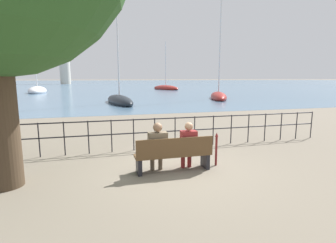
{
  "coord_description": "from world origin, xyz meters",
  "views": [
    {
      "loc": [
        -1.83,
        -6.18,
        2.35
      ],
      "look_at": [
        0.0,
        0.5,
        1.2
      ],
      "focal_mm": 28.0,
      "sensor_mm": 36.0,
      "label": 1
    }
  ],
  "objects_px": {
    "closed_umbrella": "(216,147)",
    "sailboat_2": "(37,91)",
    "seated_person_left": "(157,145)",
    "harbor_lighthouse": "(64,55)",
    "park_bench": "(174,155)",
    "sailboat_4": "(166,88)",
    "seated_person_right": "(188,143)",
    "sailboat_1": "(218,96)",
    "sailboat_0": "(119,101)"
  },
  "relations": [
    {
      "from": "seated_person_left",
      "to": "sailboat_4",
      "type": "relative_size",
      "value": 0.13
    },
    {
      "from": "seated_person_right",
      "to": "sailboat_0",
      "type": "xyz_separation_m",
      "value": [
        -0.15,
        18.57,
        -0.39
      ]
    },
    {
      "from": "closed_umbrella",
      "to": "sailboat_1",
      "type": "xyz_separation_m",
      "value": [
        10.53,
        21.33,
        -0.18
      ]
    },
    {
      "from": "sailboat_1",
      "to": "sailboat_2",
      "type": "relative_size",
      "value": 1.75
    },
    {
      "from": "closed_umbrella",
      "to": "sailboat_0",
      "type": "height_order",
      "value": "sailboat_0"
    },
    {
      "from": "seated_person_right",
      "to": "closed_umbrella",
      "type": "height_order",
      "value": "seated_person_right"
    },
    {
      "from": "sailboat_2",
      "to": "sailboat_0",
      "type": "bearing_deg",
      "value": -63.23
    },
    {
      "from": "park_bench",
      "to": "sailboat_1",
      "type": "xyz_separation_m",
      "value": [
        11.77,
        21.48,
        -0.11
      ]
    },
    {
      "from": "closed_umbrella",
      "to": "sailboat_2",
      "type": "relative_size",
      "value": 0.12
    },
    {
      "from": "park_bench",
      "to": "seated_person_left",
      "type": "relative_size",
      "value": 1.55
    },
    {
      "from": "seated_person_right",
      "to": "sailboat_2",
      "type": "bearing_deg",
      "value": 105.74
    },
    {
      "from": "seated_person_right",
      "to": "harbor_lighthouse",
      "type": "bearing_deg",
      "value": 97.31
    },
    {
      "from": "closed_umbrella",
      "to": "sailboat_1",
      "type": "height_order",
      "value": "sailboat_1"
    },
    {
      "from": "seated_person_left",
      "to": "harbor_lighthouse",
      "type": "bearing_deg",
      "value": 96.88
    },
    {
      "from": "sailboat_2",
      "to": "harbor_lighthouse",
      "type": "distance_m",
      "value": 68.2
    },
    {
      "from": "closed_umbrella",
      "to": "sailboat_4",
      "type": "relative_size",
      "value": 0.09
    },
    {
      "from": "sailboat_0",
      "to": "sailboat_2",
      "type": "xyz_separation_m",
      "value": [
        -11.15,
        21.54,
        0.04
      ]
    },
    {
      "from": "closed_umbrella",
      "to": "sailboat_0",
      "type": "relative_size",
      "value": 0.09
    },
    {
      "from": "seated_person_left",
      "to": "sailboat_0",
      "type": "height_order",
      "value": "sailboat_0"
    },
    {
      "from": "seated_person_left",
      "to": "sailboat_1",
      "type": "relative_size",
      "value": 0.1
    },
    {
      "from": "seated_person_left",
      "to": "sailboat_4",
      "type": "height_order",
      "value": "sailboat_4"
    },
    {
      "from": "sailboat_0",
      "to": "sailboat_2",
      "type": "height_order",
      "value": "sailboat_0"
    },
    {
      "from": "seated_person_left",
      "to": "sailboat_1",
      "type": "distance_m",
      "value": 24.63
    },
    {
      "from": "closed_umbrella",
      "to": "sailboat_2",
      "type": "distance_m",
      "value": 41.84
    },
    {
      "from": "sailboat_0",
      "to": "harbor_lighthouse",
      "type": "relative_size",
      "value": 0.4
    },
    {
      "from": "seated_person_left",
      "to": "closed_umbrella",
      "type": "bearing_deg",
      "value": 2.52
    },
    {
      "from": "sailboat_0",
      "to": "harbor_lighthouse",
      "type": "xyz_separation_m",
      "value": [
        -13.63,
        88.8,
        11.02
      ]
    },
    {
      "from": "sailboat_2",
      "to": "harbor_lighthouse",
      "type": "bearing_deg",
      "value": 91.5
    },
    {
      "from": "sailboat_1",
      "to": "sailboat_4",
      "type": "bearing_deg",
      "value": 110.18
    },
    {
      "from": "park_bench",
      "to": "sailboat_2",
      "type": "bearing_deg",
      "value": 105.17
    },
    {
      "from": "closed_umbrella",
      "to": "seated_person_right",
      "type": "bearing_deg",
      "value": -175.24
    },
    {
      "from": "seated_person_right",
      "to": "sailboat_0",
      "type": "relative_size",
      "value": 0.13
    },
    {
      "from": "park_bench",
      "to": "closed_umbrella",
      "type": "xyz_separation_m",
      "value": [
        1.24,
        0.15,
        0.07
      ]
    },
    {
      "from": "seated_person_left",
      "to": "sailboat_4",
      "type": "bearing_deg",
      "value": 74.92
    },
    {
      "from": "park_bench",
      "to": "closed_umbrella",
      "type": "bearing_deg",
      "value": 6.8
    },
    {
      "from": "seated_person_left",
      "to": "seated_person_right",
      "type": "height_order",
      "value": "seated_person_left"
    },
    {
      "from": "sailboat_0",
      "to": "sailboat_4",
      "type": "xyz_separation_m",
      "value": [
        11.99,
        28.36,
        0.01
      ]
    },
    {
      "from": "sailboat_1",
      "to": "sailboat_2",
      "type": "height_order",
      "value": "sailboat_1"
    },
    {
      "from": "sailboat_1",
      "to": "harbor_lighthouse",
      "type": "relative_size",
      "value": 0.53
    },
    {
      "from": "seated_person_left",
      "to": "seated_person_right",
      "type": "relative_size",
      "value": 1.02
    },
    {
      "from": "seated_person_left",
      "to": "harbor_lighthouse",
      "type": "relative_size",
      "value": 0.05
    },
    {
      "from": "seated_person_right",
      "to": "sailboat_2",
      "type": "distance_m",
      "value": 41.68
    },
    {
      "from": "park_bench",
      "to": "closed_umbrella",
      "type": "relative_size",
      "value": 2.16
    },
    {
      "from": "sailboat_0",
      "to": "harbor_lighthouse",
      "type": "bearing_deg",
      "value": 90.3
    },
    {
      "from": "park_bench",
      "to": "harbor_lighthouse",
      "type": "relative_size",
      "value": 0.08
    },
    {
      "from": "park_bench",
      "to": "sailboat_0",
      "type": "relative_size",
      "value": 0.2
    },
    {
      "from": "sailboat_1",
      "to": "harbor_lighthouse",
      "type": "height_order",
      "value": "harbor_lighthouse"
    },
    {
      "from": "sailboat_4",
      "to": "harbor_lighthouse",
      "type": "bearing_deg",
      "value": 93.42
    },
    {
      "from": "sailboat_2",
      "to": "sailboat_1",
      "type": "bearing_deg",
      "value": -40.14
    },
    {
      "from": "sailboat_2",
      "to": "park_bench",
      "type": "bearing_deg",
      "value": -75.44
    }
  ]
}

